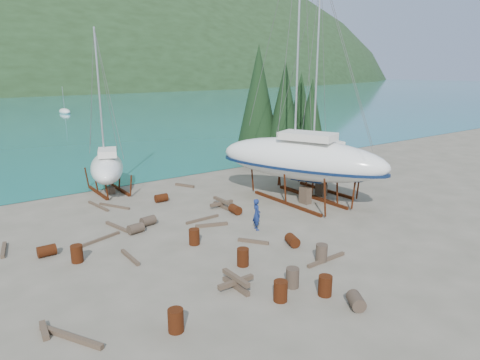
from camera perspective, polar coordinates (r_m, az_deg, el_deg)
ground at (r=24.62m, az=2.58°, el=-7.51°), size 600.00×600.00×0.00m
far_house_right at (r=212.53m, az=-24.63°, el=11.55°), size 6.60×5.60×5.60m
cypress_near_right at (r=40.22m, az=5.95°, el=9.54°), size 3.60×3.60×10.00m
cypress_mid_right at (r=39.90m, az=9.48°, el=8.13°), size 3.06×3.06×8.50m
cypress_back_left at (r=40.71m, az=2.47°, el=10.89°), size 4.14×4.14×11.50m
cypress_far_right at (r=43.04m, az=8.04°, el=9.03°), size 3.24×3.24×9.00m
moored_boat_mid at (r=101.13m, az=-22.34°, el=8.44°), size 2.00×5.00×6.05m
large_sailboat_near at (r=30.44m, az=8.09°, el=2.86°), size 8.09×12.89×19.60m
large_sailboat_far at (r=32.67m, az=10.34°, el=2.58°), size 4.93×10.44×15.91m
small_sailboat_shore at (r=34.23m, az=-17.32°, el=1.67°), size 4.84×7.98×12.19m
worker at (r=25.30m, az=2.24°, el=-4.60°), size 0.64×0.80×1.90m
drum_0 at (r=16.43m, az=-8.56°, el=-18.03°), size 0.58×0.58×0.88m
drum_1 at (r=18.30m, az=15.22°, el=-15.29°), size 0.97×1.05×0.58m
drum_2 at (r=24.15m, az=-24.36°, el=-8.58°), size 0.89×0.59×0.58m
drum_4 at (r=31.22m, az=-10.45°, el=-2.37°), size 0.90×0.61×0.58m
drum_5 at (r=21.82m, az=10.81°, el=-9.52°), size 0.58×0.58×0.88m
drum_6 at (r=28.23m, az=-0.64°, el=-3.94°), size 0.65×0.93×0.58m
drum_7 at (r=18.81m, az=11.28°, el=-13.65°), size 0.58×0.58×0.88m
drum_8 at (r=22.81m, az=-20.92°, el=-9.16°), size 0.58×0.58×0.88m
drum_9 at (r=26.75m, az=-12.15°, el=-5.35°), size 0.96×0.72×0.58m
drum_10 at (r=20.99m, az=0.39°, el=-10.24°), size 0.58×0.58×0.88m
drum_12 at (r=23.45m, az=7.00°, el=-8.00°), size 0.85×1.03×0.58m
drum_13 at (r=18.15m, az=5.42°, el=-14.52°), size 0.58×0.58×0.88m
drum_14 at (r=23.50m, az=-6.12°, el=-7.53°), size 0.58×0.58×0.88m
drum_15 at (r=25.67m, az=-13.73°, el=-6.30°), size 0.95×0.69×0.58m
drum_17 at (r=19.24m, az=7.01°, el=-12.79°), size 0.58×0.58×0.88m
timber_0 at (r=30.86m, az=-16.41°, el=-3.36°), size 1.37×2.38×0.14m
timber_1 at (r=31.76m, az=8.70°, el=-2.37°), size 1.47×1.12×0.19m
timber_2 at (r=25.80m, az=-28.99°, el=-8.14°), size 0.56×1.99×0.19m
timber_4 at (r=26.82m, az=-16.08°, el=-6.01°), size 0.64×2.26×0.17m
timber_5 at (r=22.00m, az=11.44°, el=-10.37°), size 2.56×0.20×0.16m
timber_6 at (r=35.02m, az=-7.39°, el=-0.72°), size 0.96×1.67×0.19m
timber_7 at (r=23.70m, az=1.78°, el=-8.18°), size 1.16×1.52×0.17m
timber_8 at (r=26.11m, az=-3.80°, el=-5.99°), size 1.93×0.86×0.19m
timber_9 at (r=31.20m, az=-18.39°, el=-3.31°), size 0.56×2.76×0.15m
timber_11 at (r=27.17m, az=-5.02°, el=-5.23°), size 2.40×0.25×0.15m
timber_12 at (r=22.52m, az=-14.45°, el=-9.94°), size 0.18×2.05×0.17m
timber_13 at (r=17.81m, az=-24.66°, el=-17.76°), size 0.31×1.12×0.22m
timber_14 at (r=17.12m, az=-21.63°, el=-18.89°), size 1.56×2.57×0.18m
timber_15 at (r=25.17m, az=-18.37°, el=-7.59°), size 2.74×1.01×0.15m
timber_pile_fore at (r=19.05m, az=-0.56°, el=-13.44°), size 1.80×1.80×0.60m
timber_pile_aft at (r=29.50m, az=-2.48°, el=-3.12°), size 1.80×1.80×0.60m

